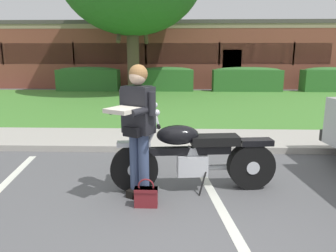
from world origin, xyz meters
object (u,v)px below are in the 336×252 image
at_px(rider_person, 137,122).
at_px(hedge_center_left, 167,79).
at_px(hedge_right, 328,79).
at_px(motorcycle, 200,155).
at_px(handbag, 146,195).
at_px(brick_building, 152,55).
at_px(hedge_center_right, 247,79).
at_px(hedge_left, 88,79).

relative_size(rider_person, hedge_center_left, 0.65).
xyz_separation_m(hedge_center_left, hedge_right, (7.94, 0.00, -0.00)).
distance_m(motorcycle, rider_person, 0.99).
bearing_deg(handbag, hedge_center_left, 90.88).
relative_size(handbag, brick_building, 0.02).
distance_m(hedge_center_left, hedge_center_right, 3.97).
relative_size(handbag, hedge_left, 0.12).
bearing_deg(hedge_center_left, motorcycle, -85.85).
bearing_deg(hedge_center_right, hedge_center_left, -180.00).
bearing_deg(hedge_right, rider_person, -122.75).
bearing_deg(rider_person, hedge_center_left, 90.33).
distance_m(rider_person, hedge_center_right, 12.85).
bearing_deg(hedge_center_left, hedge_center_right, 0.00).
bearing_deg(hedge_right, motorcycle, -120.59).
bearing_deg(hedge_left, rider_person, -71.72).
relative_size(motorcycle, rider_person, 1.31).
bearing_deg(hedge_center_left, brick_building, 101.94).
bearing_deg(motorcycle, rider_person, -161.02).
height_order(motorcycle, brick_building, brick_building).
bearing_deg(hedge_right, hedge_left, -180.00).
relative_size(motorcycle, hedge_center_left, 0.86).
xyz_separation_m(motorcycle, brick_building, (-2.04, 17.52, 1.32)).
bearing_deg(handbag, hedge_right, 58.21).
height_order(rider_person, hedge_center_right, rider_person).
bearing_deg(motorcycle, hedge_left, 112.03).
distance_m(motorcycle, hedge_center_left, 11.99).
relative_size(handbag, hedge_right, 0.15).
bearing_deg(handbag, rider_person, 114.68).
bearing_deg(hedge_center_left, hedge_left, -180.00).
bearing_deg(hedge_center_right, hedge_left, -180.00).
bearing_deg(hedge_center_right, handbag, -106.81).
bearing_deg(rider_person, hedge_right, 57.25).
distance_m(hedge_right, brick_building, 10.74).
xyz_separation_m(hedge_center_left, hedge_center_right, (3.97, 0.00, 0.00)).
bearing_deg(handbag, hedge_center_right, 73.19).
bearing_deg(rider_person, hedge_center_right, 72.33).
height_order(motorcycle, hedge_right, motorcycle).
height_order(rider_person, hedge_right, rider_person).
distance_m(rider_person, handbag, 0.91).
relative_size(rider_person, brick_building, 0.07).
relative_size(hedge_left, brick_building, 0.13).
distance_m(handbag, hedge_center_right, 13.07).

